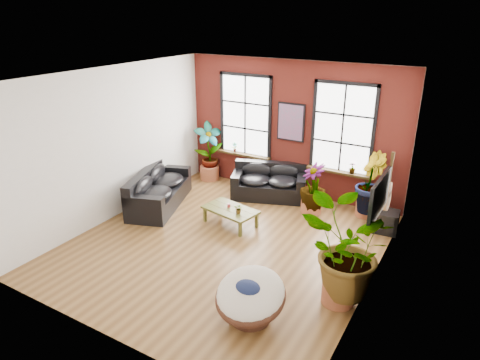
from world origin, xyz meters
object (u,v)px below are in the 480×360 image
object	(u,v)px
sofa_left	(157,190)
papasan_chair	(250,296)
sofa_back	(269,182)
coffee_table	(230,211)

from	to	relation	value
sofa_left	papasan_chair	distance (m)	4.86
sofa_back	papasan_chair	bearing A→B (deg)	-87.31
sofa_left	papasan_chair	bearing A→B (deg)	-141.91
sofa_left	papasan_chair	world-z (taller)	sofa_left
sofa_left	papasan_chair	size ratio (longest dim) A/B	2.13
sofa_left	papasan_chair	xyz separation A→B (m)	(4.10, -2.60, 0.03)
sofa_back	papasan_chair	world-z (taller)	sofa_back
coffee_table	papasan_chair	size ratio (longest dim) A/B	1.16
sofa_back	papasan_chair	size ratio (longest dim) A/B	1.81
coffee_table	papasan_chair	world-z (taller)	papasan_chair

